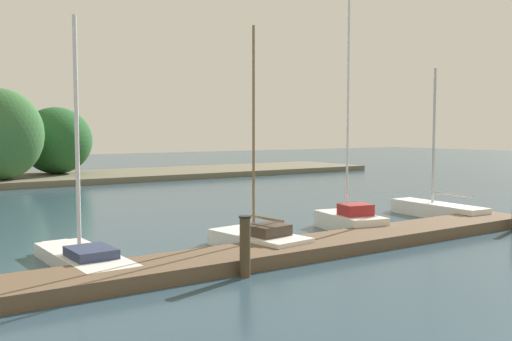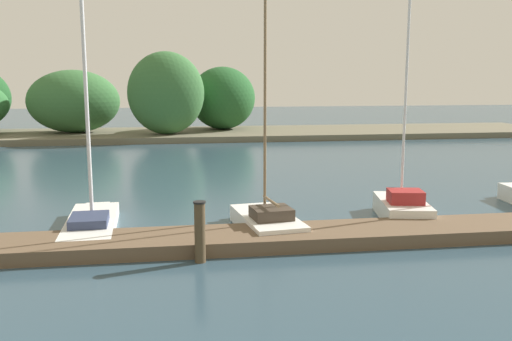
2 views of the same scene
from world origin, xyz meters
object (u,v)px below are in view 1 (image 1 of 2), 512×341
object	(u,v)px
sailboat_2	(82,255)
sailboat_3	(257,238)
sailboat_5	(434,208)
sailboat_4	(349,218)
mooring_piling_1	(245,246)

from	to	relation	value
sailboat_2	sailboat_3	world-z (taller)	sailboat_3
sailboat_5	sailboat_2	bearing A→B (deg)	94.88
sailboat_2	sailboat_5	bearing A→B (deg)	-91.06
sailboat_4	mooring_piling_1	xyz separation A→B (m)	(-6.22, -3.12, 0.31)
sailboat_3	mooring_piling_1	bearing A→B (deg)	133.35
sailboat_2	sailboat_5	distance (m)	13.98
sailboat_2	mooring_piling_1	world-z (taller)	sailboat_2
mooring_piling_1	sailboat_5	bearing A→B (deg)	17.27
sailboat_3	sailboat_5	bearing A→B (deg)	-90.70
sailboat_4	sailboat_2	bearing A→B (deg)	100.60
sailboat_4	sailboat_3	bearing A→B (deg)	110.46
sailboat_2	sailboat_5	size ratio (longest dim) A/B	1.07
sailboat_5	mooring_piling_1	size ratio (longest dim) A/B	4.05
sailboat_3	sailboat_4	distance (m)	4.33
sailboat_3	sailboat_5	xyz separation A→B (m)	(9.19, 1.08, 0.01)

